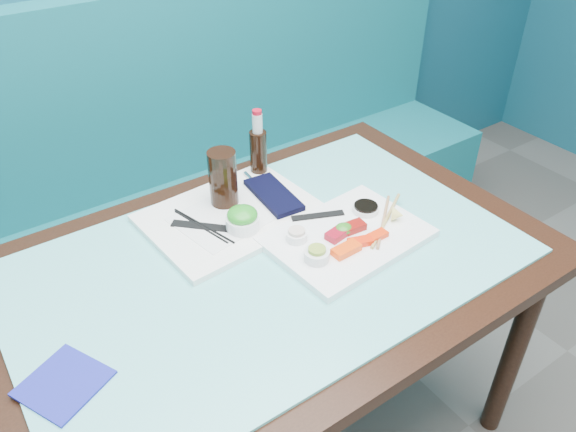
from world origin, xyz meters
TOP-DOWN VIEW (x-y plane):
  - booth_bench at (0.00, 2.29)m, footprint 3.00×0.56m
  - dining_table at (0.00, 1.45)m, footprint 1.40×0.90m
  - glass_top at (0.00, 1.45)m, footprint 1.22×0.76m
  - sashimi_plate at (0.21, 1.40)m, footprint 0.41×0.31m
  - salmon_left at (0.16, 1.34)m, footprint 0.08×0.04m
  - salmon_mid at (0.21, 1.35)m, footprint 0.07×0.05m
  - salmon_right at (0.26, 1.34)m, footprint 0.06×0.03m
  - tuna_left at (0.18, 1.40)m, footprint 0.06×0.05m
  - tuna_right at (0.23, 1.40)m, footprint 0.06×0.04m
  - seaweed_garnish at (0.20, 1.41)m, footprint 0.05×0.05m
  - ramekin_wasabi at (0.08, 1.36)m, footprint 0.08×0.08m
  - wasabi_fill at (0.08, 1.36)m, footprint 0.05×0.05m
  - ramekin_ginger at (0.09, 1.45)m, footprint 0.07×0.07m
  - ginger_fill at (0.09, 1.45)m, footprint 0.05×0.05m
  - soy_dish at (0.31, 1.45)m, footprint 0.08×0.08m
  - soy_fill at (0.31, 1.45)m, footprint 0.07×0.07m
  - lemon_wedge at (0.35, 1.37)m, footprint 0.05×0.05m
  - chopstick_sleeve at (0.19, 1.50)m, footprint 0.14×0.08m
  - wooden_chopstick_a at (0.32, 1.38)m, footprint 0.19×0.16m
  - wooden_chopstick_b at (0.33, 1.38)m, footprint 0.22×0.14m
  - serving_tray at (0.01, 1.65)m, footprint 0.47×0.37m
  - paper_placemat at (0.01, 1.65)m, footprint 0.33×0.26m
  - seaweed_bowl at (0.00, 1.57)m, footprint 0.10×0.10m
  - seaweed_salad at (0.00, 1.57)m, footprint 0.10×0.10m
  - cola_glass at (0.02, 1.70)m, footprint 0.10×0.10m
  - navy_pouch at (0.15, 1.65)m, footprint 0.10×0.21m
  - fork at (0.14, 1.75)m, footprint 0.02×0.09m
  - black_chopstick_a at (-0.09, 1.64)m, footprint 0.05×0.20m
  - black_chopstick_b at (-0.08, 1.64)m, footprint 0.06×0.22m
  - tray_sleeve at (-0.08, 1.64)m, footprint 0.14×0.14m
  - cola_bottle_body at (0.19, 1.79)m, footprint 0.06×0.06m
  - cola_bottle_neck at (0.19, 1.79)m, footprint 0.04×0.04m
  - cola_bottle_cap at (0.19, 1.79)m, footprint 0.03×0.03m
  - blue_napkin at (-0.53, 1.36)m, footprint 0.19×0.19m

SIDE VIEW (x-z plane):
  - booth_bench at x=0.00m, z-range -0.21..0.96m
  - dining_table at x=0.00m, z-range 0.29..1.04m
  - glass_top at x=0.00m, z-range 0.75..0.76m
  - blue_napkin at x=-0.53m, z-range 0.76..0.76m
  - serving_tray at x=0.01m, z-range 0.76..0.77m
  - sashimi_plate at x=0.21m, z-range 0.76..0.78m
  - paper_placemat at x=0.01m, z-range 0.77..0.78m
  - tray_sleeve at x=-0.08m, z-range 0.77..0.78m
  - black_chopstick_a at x=-0.09m, z-range 0.77..0.78m
  - black_chopstick_b at x=-0.08m, z-range 0.77..0.78m
  - chopstick_sleeve at x=0.19m, z-range 0.78..0.78m
  - fork at x=0.14m, z-range 0.77..0.79m
  - wooden_chopstick_a at x=0.32m, z-range 0.78..0.79m
  - navy_pouch at x=0.15m, z-range 0.77..0.79m
  - wooden_chopstick_b at x=0.33m, z-range 0.78..0.79m
  - salmon_right at x=0.26m, z-range 0.78..0.79m
  - soy_dish at x=0.31m, z-range 0.78..0.79m
  - salmon_mid at x=0.21m, z-range 0.78..0.79m
  - salmon_left at x=0.16m, z-range 0.78..0.80m
  - tuna_right at x=0.23m, z-range 0.78..0.80m
  - tuna_left at x=0.18m, z-range 0.78..0.80m
  - ramekin_ginger at x=0.09m, z-range 0.78..0.80m
  - seaweed_garnish at x=0.20m, z-range 0.78..0.80m
  - ramekin_wasabi at x=0.08m, z-range 0.78..0.80m
  - seaweed_bowl at x=0.00m, z-range 0.77..0.81m
  - soy_fill at x=0.31m, z-range 0.79..0.80m
  - lemon_wedge at x=0.35m, z-range 0.78..0.82m
  - ginger_fill at x=0.09m, z-range 0.80..0.81m
  - wasabi_fill at x=0.08m, z-range 0.80..0.81m
  - seaweed_salad at x=0.00m, z-range 0.80..0.84m
  - cola_bottle_body at x=0.19m, z-range 0.76..0.90m
  - cola_glass at x=0.02m, z-range 0.77..0.93m
  - cola_bottle_neck at x=0.19m, z-range 0.90..0.96m
  - cola_bottle_cap at x=0.19m, z-range 0.96..0.97m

